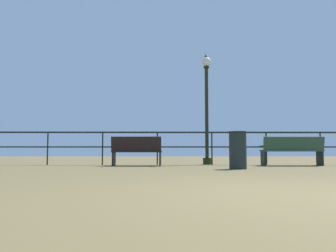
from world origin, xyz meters
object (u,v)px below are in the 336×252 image
(bench_near_right, at_px, (292,149))
(trash_bin, at_px, (238,150))
(bench_near_left, at_px, (137,150))
(lamppost_center, at_px, (207,101))

(bench_near_right, height_order, trash_bin, trash_bin)
(bench_near_left, relative_size, lamppost_center, 0.41)
(lamppost_center, xyz_separation_m, trash_bin, (0.37, -3.03, -1.66))
(lamppost_center, bearing_deg, bench_near_left, -155.06)
(bench_near_left, distance_m, bench_near_right, 4.67)
(bench_near_left, distance_m, lamppost_center, 2.96)
(trash_bin, bearing_deg, lamppost_center, 97.00)
(bench_near_left, xyz_separation_m, bench_near_right, (4.67, 0.00, 0.02))
(bench_near_right, relative_size, lamppost_center, 0.49)
(lamppost_center, height_order, trash_bin, lamppost_center)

